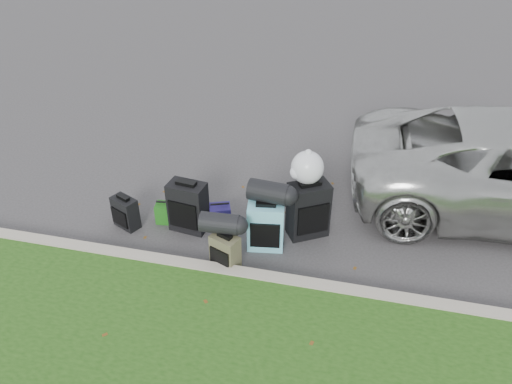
% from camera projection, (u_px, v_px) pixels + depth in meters
% --- Properties ---
extents(ground, '(120.00, 120.00, 0.00)m').
position_uv_depth(ground, '(260.00, 232.00, 7.15)').
color(ground, '#383535').
rests_on(ground, ground).
extents(curb, '(120.00, 0.18, 0.15)m').
position_uv_depth(curb, '(242.00, 276.00, 6.29)').
color(curb, '#9E937F').
rests_on(curb, ground).
extents(suitcase_small_black, '(0.43, 0.35, 0.47)m').
position_uv_depth(suitcase_small_black, '(126.00, 213.00, 7.14)').
color(suitcase_small_black, black).
rests_on(suitcase_small_black, ground).
extents(suitcase_large_black_left, '(0.55, 0.37, 0.75)m').
position_uv_depth(suitcase_large_black_left, '(188.00, 207.00, 7.03)').
color(suitcase_large_black_left, black).
rests_on(suitcase_large_black_left, ground).
extents(suitcase_olive, '(0.41, 0.34, 0.49)m').
position_uv_depth(suitcase_olive, '(225.00, 252.00, 6.41)').
color(suitcase_olive, '#413F29').
rests_on(suitcase_olive, ground).
extents(suitcase_teal, '(0.52, 0.36, 0.69)m').
position_uv_depth(suitcase_teal, '(266.00, 226.00, 6.70)').
color(suitcase_teal, '#5299B5').
rests_on(suitcase_teal, ground).
extents(suitcase_large_black_right, '(0.63, 0.56, 0.82)m').
position_uv_depth(suitcase_large_black_right, '(308.00, 210.00, 6.91)').
color(suitcase_large_black_right, black).
rests_on(suitcase_large_black_right, ground).
extents(tote_green, '(0.29, 0.24, 0.30)m').
position_uv_depth(tote_green, '(166.00, 213.00, 7.29)').
color(tote_green, '#1C6416').
rests_on(tote_green, ground).
extents(tote_navy, '(0.36, 0.32, 0.32)m').
position_uv_depth(tote_navy, '(220.00, 215.00, 7.22)').
color(tote_navy, navy).
rests_on(tote_navy, ground).
extents(duffel_left, '(0.51, 0.29, 0.27)m').
position_uv_depth(duffel_left, '(220.00, 223.00, 6.30)').
color(duffel_left, black).
rests_on(duffel_left, suitcase_olive).
extents(duffel_right, '(0.55, 0.34, 0.29)m').
position_uv_depth(duffel_right, '(268.00, 192.00, 6.51)').
color(duffel_right, black).
rests_on(duffel_right, suitcase_teal).
extents(trash_bag, '(0.44, 0.44, 0.44)m').
position_uv_depth(trash_bag, '(307.00, 168.00, 6.63)').
color(trash_bag, silver).
rests_on(trash_bag, suitcase_large_black_right).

